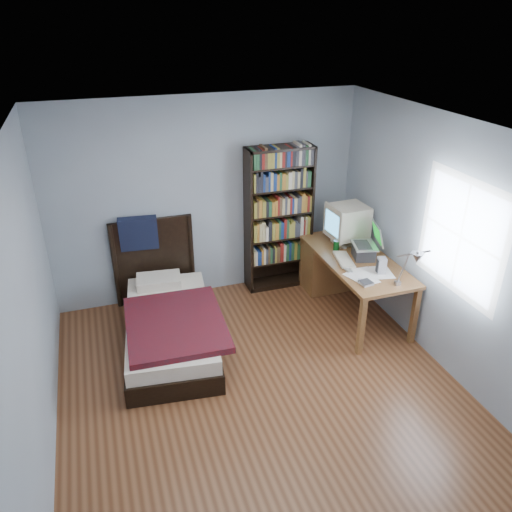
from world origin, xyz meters
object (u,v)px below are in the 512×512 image
Objects in this scene: keyboard at (344,260)px; bed at (168,320)px; crt_monitor at (347,222)px; speaker at (381,265)px; bookshelf at (279,219)px; desk_lamp at (414,260)px; soda_can at (336,246)px; laptop at (365,249)px; desk at (336,264)px.

keyboard is 2.11m from bed.
crt_monitor is 0.56m from keyboard.
bed reaches higher than speaker.
bookshelf is (-0.70, 0.51, -0.07)m from crt_monitor.
crt_monitor is 0.82× the size of desk_lamp.
soda_can is (-0.21, 0.66, -0.03)m from speaker.
laptop reaches higher than soda_can.
crt_monitor is at bearing 72.33° from keyboard.
laptop is 2.22× the size of speaker.
desk is 0.89× the size of bookshelf.
bed is at bearing -153.47° from bookshelf.
speaker is (0.00, -0.82, -0.19)m from crt_monitor.
crt_monitor is 2.43m from bed.
bookshelf is (-0.45, 0.94, 0.20)m from keyboard.
bed is (-2.08, -0.13, -0.53)m from soda_can.
crt_monitor reaches higher than keyboard.
desk is 13.06× the size of soda_can.
desk_lamp reaches higher than laptop.
soda_can is 0.07× the size of bookshelf.
desk is at bearing 109.35° from speaker.
bed is at bearing 151.82° from desk_lamp.
laptop is 0.22× the size of bookshelf.
soda_can is (-0.12, 1.31, -0.42)m from desk_lamp.
desk_lamp is 1.38m from soda_can.
laptop is 0.20× the size of bed.
keyboard is at bearing 98.73° from desk_lamp.
speaker is (0.09, 0.65, -0.39)m from desk_lamp.
bookshelf is (-0.62, 0.45, 0.52)m from desk.
desk is at bearing 89.64° from desk_lamp.
soda_can is at bearing 3.53° from bed.
bed is at bearing -172.88° from crt_monitor.
speaker is at bearing -72.41° from soda_can.
keyboard is (-0.24, -0.43, -0.27)m from crt_monitor.
desk is 2.25m from bed.
laptop is 0.99× the size of keyboard.
laptop is 0.28m from keyboard.
laptop is 0.68× the size of desk_lamp.
speaker is at bearing -46.07° from keyboard.
desk_lamp reaches higher than keyboard.
desk is at bearing 58.04° from soda_can.
laptop is at bearing 10.81° from keyboard.
bed is at bearing -178.79° from speaker.
crt_monitor is at bearing 7.12° from bed.
desk_lamp is 2.09m from bookshelf.
desk_lamp reaches higher than soda_can.
laptop is (0.10, -0.49, 0.43)m from desk.
bookshelf is at bearing 132.02° from speaker.
desk_lamp reaches higher than crt_monitor.
laptop is 0.39m from speaker.
desk is at bearing 8.80° from bed.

